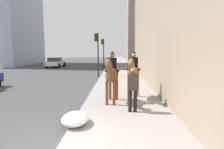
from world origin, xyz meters
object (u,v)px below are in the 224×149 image
(pedestrian_greeting, at_px, (133,87))
(traffic_light_far_curb, at_px, (103,49))
(mounted_horse_near, at_px, (112,74))
(mounted_horse_far, at_px, (133,73))
(car_mid_lane, at_px, (55,62))
(traffic_light_near_curb, at_px, (97,48))

(pedestrian_greeting, height_order, traffic_light_far_curb, traffic_light_far_curb)
(mounted_horse_near, relative_size, mounted_horse_far, 1.00)
(mounted_horse_near, height_order, car_mid_lane, mounted_horse_near)
(mounted_horse_near, relative_size, traffic_light_far_curb, 0.58)
(mounted_horse_near, xyz_separation_m, traffic_light_far_curb, (17.82, 1.64, 1.26))
(mounted_horse_far, height_order, car_mid_lane, mounted_horse_far)
(car_mid_lane, relative_size, traffic_light_near_curb, 0.97)
(mounted_horse_near, xyz_separation_m, pedestrian_greeting, (-1.27, -0.83, -0.32))
(traffic_light_near_curb, bearing_deg, mounted_horse_far, -162.83)
(mounted_horse_near, distance_m, traffic_light_far_curb, 17.94)
(traffic_light_far_curb, bearing_deg, pedestrian_greeting, -172.62)
(mounted_horse_far, relative_size, traffic_light_near_curb, 0.57)
(mounted_horse_far, relative_size, traffic_light_far_curb, 0.58)
(traffic_light_near_curb, bearing_deg, mounted_horse_near, -170.20)
(pedestrian_greeting, height_order, car_mid_lane, pedestrian_greeting)
(mounted_horse_near, relative_size, pedestrian_greeting, 1.36)
(car_mid_lane, bearing_deg, pedestrian_greeting, -153.11)
(car_mid_lane, bearing_deg, traffic_light_near_curb, -142.26)
(car_mid_lane, relative_size, traffic_light_far_curb, 0.98)
(mounted_horse_far, xyz_separation_m, traffic_light_far_curb, (17.13, 2.67, 1.27))
(mounted_horse_far, xyz_separation_m, car_mid_lane, (18.06, 9.63, -0.67))
(pedestrian_greeting, bearing_deg, mounted_horse_far, -7.71)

